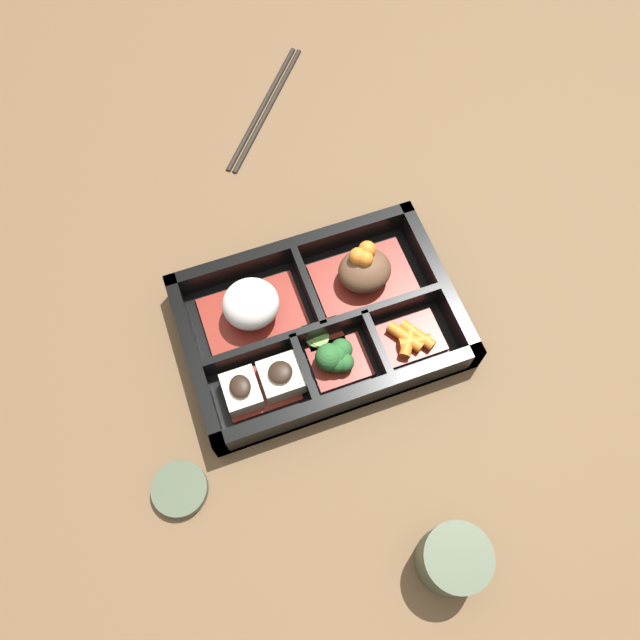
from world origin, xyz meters
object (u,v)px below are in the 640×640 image
at_px(bowl_rice, 251,306).
at_px(sauce_dish, 180,489).
at_px(tea_cup, 453,559).
at_px(chopsticks, 265,106).

bearing_deg(bowl_rice, sauce_dish, -128.84).
xyz_separation_m(bowl_rice, tea_cup, (0.10, -0.31, -0.00)).
bearing_deg(sauce_dish, tea_cup, -34.10).
height_order(tea_cup, chopsticks, tea_cup).
distance_m(chopsticks, sauce_dish, 0.52).
bearing_deg(chopsticks, bowl_rice, -109.91).
relative_size(bowl_rice, chopsticks, 0.61).
height_order(bowl_rice, sauce_dish, bowl_rice).
relative_size(bowl_rice, sauce_dish, 2.01).
relative_size(tea_cup, sauce_dish, 1.13).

